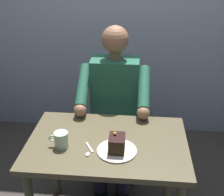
{
  "coord_description": "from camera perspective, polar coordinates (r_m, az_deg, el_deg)",
  "views": [
    {
      "loc": [
        -0.17,
        1.54,
        1.78
      ],
      "look_at": [
        -0.02,
        -0.1,
        0.96
      ],
      "focal_mm": 48.33,
      "sensor_mm": 36.0,
      "label": 1
    }
  ],
  "objects": [
    {
      "name": "dining_table",
      "position": [
        1.94,
        -0.87,
        -10.48
      ],
      "size": [
        0.99,
        0.66,
        0.71
      ],
      "color": "brown",
      "rests_on": "ground"
    },
    {
      "name": "chair",
      "position": [
        2.56,
        0.71,
        -3.31
      ],
      "size": [
        0.42,
        0.42,
        0.92
      ],
      "color": "#495C22",
      "rests_on": "ground"
    },
    {
      "name": "seated_person",
      "position": [
        2.33,
        0.4,
        -1.84
      ],
      "size": [
        0.53,
        0.58,
        1.29
      ],
      "color": "#245B45",
      "rests_on": "ground"
    },
    {
      "name": "dessert_plate",
      "position": [
        1.8,
        0.92,
        -9.92
      ],
      "size": [
        0.24,
        0.24,
        0.01
      ],
      "primitive_type": "cylinder",
      "color": "silver",
      "rests_on": "dining_table"
    },
    {
      "name": "cake_slice",
      "position": [
        1.77,
        0.93,
        -8.57
      ],
      "size": [
        0.09,
        0.12,
        0.11
      ],
      "color": "#322313",
      "rests_on": "dessert_plate"
    },
    {
      "name": "coffee_cup",
      "position": [
        1.84,
        -9.62,
        -7.73
      ],
      "size": [
        0.12,
        0.08,
        0.1
      ],
      "color": "silver",
      "rests_on": "dining_table"
    },
    {
      "name": "dessert_spoon",
      "position": [
        1.8,
        -4.47,
        -9.97
      ],
      "size": [
        0.07,
        0.14,
        0.01
      ],
      "color": "silver",
      "rests_on": "dining_table"
    }
  ]
}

